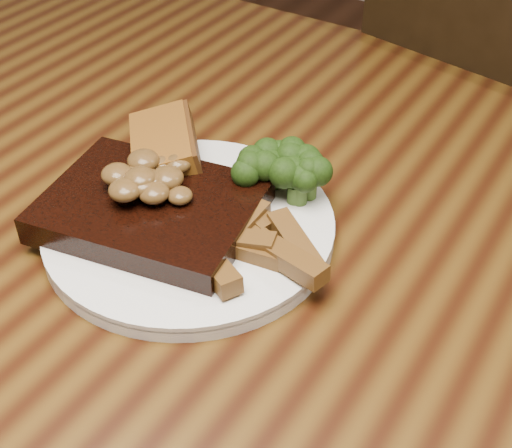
# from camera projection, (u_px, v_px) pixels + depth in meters

# --- Properties ---
(dining_table) EXTENTS (1.60, 0.90, 0.75)m
(dining_table) POSITION_uv_depth(u_px,v_px,m) (255.00, 320.00, 0.68)
(dining_table) COLOR #452C0D
(dining_table) RESTS_ON ground
(plate) EXTENTS (0.26, 0.26, 0.01)m
(plate) POSITION_uv_depth(u_px,v_px,m) (190.00, 228.00, 0.63)
(plate) COLOR white
(plate) RESTS_ON dining_table
(steak) EXTENTS (0.20, 0.17, 0.03)m
(steak) POSITION_uv_depth(u_px,v_px,m) (151.00, 210.00, 0.62)
(steak) COLOR black
(steak) RESTS_ON plate
(steak_bone) EXTENTS (0.14, 0.04, 0.02)m
(steak_bone) POSITION_uv_depth(u_px,v_px,m) (104.00, 254.00, 0.58)
(steak_bone) COLOR #BBB191
(steak_bone) RESTS_ON plate
(mushroom_pile) EXTENTS (0.08, 0.08, 0.03)m
(mushroom_pile) POSITION_uv_depth(u_px,v_px,m) (147.00, 176.00, 0.61)
(mushroom_pile) COLOR brown
(mushroom_pile) RESTS_ON steak
(garlic_bread) EXTENTS (0.11, 0.11, 0.02)m
(garlic_bread) POSITION_uv_depth(u_px,v_px,m) (164.00, 160.00, 0.68)
(garlic_bread) COLOR brown
(garlic_bread) RESTS_ON plate
(potato_wedges) EXTENTS (0.10, 0.10, 0.02)m
(potato_wedges) POSITION_uv_depth(u_px,v_px,m) (251.00, 237.00, 0.59)
(potato_wedges) COLOR brown
(potato_wedges) RESTS_ON plate
(broccoli_cluster) EXTENTS (0.08, 0.08, 0.04)m
(broccoli_cluster) POSITION_uv_depth(u_px,v_px,m) (285.00, 181.00, 0.64)
(broccoli_cluster) COLOR #1C380C
(broccoli_cluster) RESTS_ON plate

